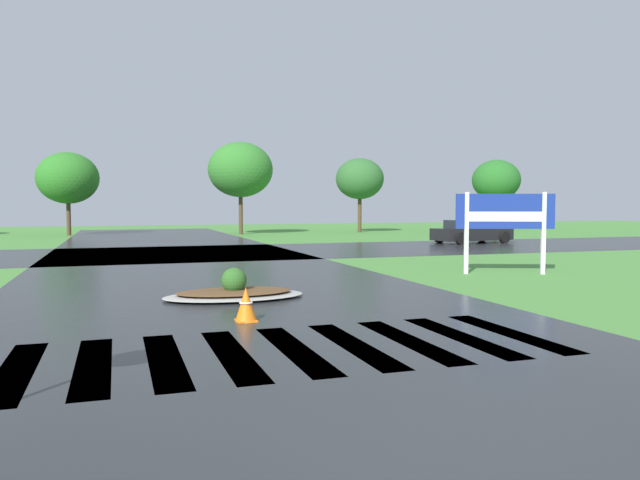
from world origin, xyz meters
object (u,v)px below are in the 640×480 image
at_px(estate_billboard, 505,216).
at_px(car_white_sedan, 471,232).
at_px(median_island, 234,292).
at_px(traffic_cone, 246,305).

bearing_deg(estate_billboard, car_white_sedan, -97.05).
relative_size(median_island, traffic_cone, 5.11).
bearing_deg(traffic_cone, car_white_sedan, 48.53).
height_order(median_island, car_white_sedan, car_white_sedan).
relative_size(car_white_sedan, traffic_cone, 7.45).
xyz_separation_m(estate_billboard, car_white_sedan, (7.19, 13.20, -1.13)).
height_order(estate_billboard, traffic_cone, estate_billboard).
relative_size(estate_billboard, traffic_cone, 4.48).
bearing_deg(car_white_sedan, traffic_cone, -139.35).
height_order(estate_billboard, car_white_sedan, estate_billboard).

